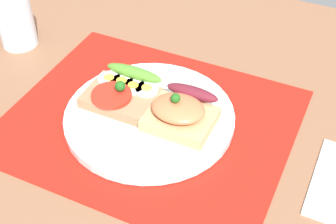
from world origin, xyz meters
TOP-DOWN VIEW (x-y plane):
  - ground_plane at (0.00, 0.00)cm, footprint 120.00×90.00cm
  - placemat at (0.00, 0.00)cm, footprint 40.86×34.08cm
  - plate at (0.00, 0.00)cm, footprint 24.92×24.92cm
  - sandwich_egg_tomato at (-5.02, 1.36)cm, footprint 10.54×9.56cm
  - sandwich_salmon at (4.78, 0.34)cm, footprint 9.40×9.24cm
  - drinking_glass at (-30.18, 8.50)cm, footprint 6.28×6.28cm

SIDE VIEW (x-z plane):
  - ground_plane at x=0.00cm, z-range -3.20..0.00cm
  - placemat at x=0.00cm, z-range 0.00..0.30cm
  - plate at x=0.00cm, z-range 0.30..1.57cm
  - sandwich_egg_tomato at x=-5.02cm, z-range 1.03..4.90cm
  - sandwich_salmon at x=4.78cm, z-range 0.81..6.00cm
  - drinking_glass at x=-30.18cm, z-range 0.00..9.17cm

